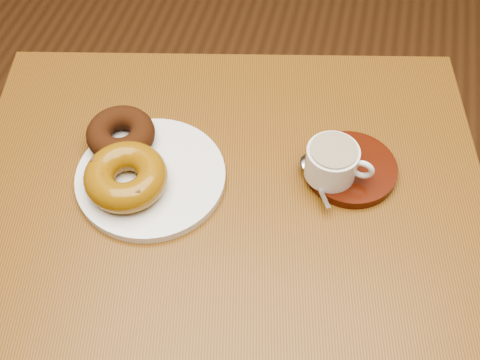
% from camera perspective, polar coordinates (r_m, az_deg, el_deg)
% --- Properties ---
extents(ground, '(6.00, 6.00, 0.00)m').
position_cam_1_polar(ground, '(1.66, 6.27, -11.46)').
color(ground, '#523119').
rests_on(ground, ground).
extents(cafe_table, '(0.90, 0.75, 0.75)m').
position_cam_1_polar(cafe_table, '(1.02, -1.09, -4.44)').
color(cafe_table, brown).
rests_on(cafe_table, ground).
extents(donut_plate, '(0.24, 0.24, 0.01)m').
position_cam_1_polar(donut_plate, '(0.94, -8.45, 0.29)').
color(donut_plate, white).
rests_on(donut_plate, cafe_table).
extents(donut_cinnamon, '(0.12, 0.12, 0.04)m').
position_cam_1_polar(donut_cinnamon, '(0.97, -11.24, 4.33)').
color(donut_cinnamon, '#36190A').
rests_on(donut_cinnamon, donut_plate).
extents(donut_caramel, '(0.15, 0.15, 0.05)m').
position_cam_1_polar(donut_caramel, '(0.91, -10.78, 0.32)').
color(donut_caramel, '#8A5C0F').
rests_on(donut_caramel, donut_plate).
extents(saucer, '(0.15, 0.15, 0.02)m').
position_cam_1_polar(saucer, '(0.95, 10.45, 1.06)').
color(saucer, '#3C1208').
rests_on(saucer, cafe_table).
extents(coffee_cup, '(0.10, 0.08, 0.06)m').
position_cam_1_polar(coffee_cup, '(0.91, 8.78, 1.73)').
color(coffee_cup, white).
rests_on(coffee_cup, saucer).
extents(teaspoon, '(0.06, 0.10, 0.01)m').
position_cam_1_polar(teaspoon, '(0.93, 6.61, 1.26)').
color(teaspoon, silver).
rests_on(teaspoon, saucer).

